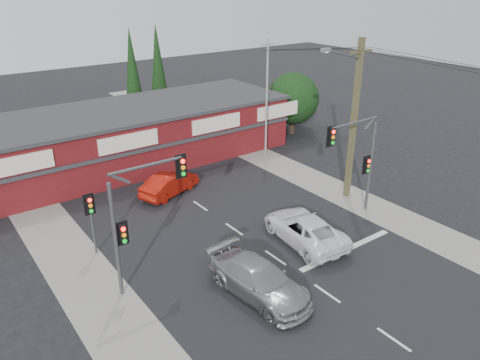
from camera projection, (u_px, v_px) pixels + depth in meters
ground at (277, 259)px, 23.77m from camera, size 120.00×120.00×0.00m
road_strip at (222, 221)px, 27.46m from camera, size 14.00×70.00×0.01m
verge_left at (78, 270)px, 22.86m from camera, size 3.00×70.00×0.02m
verge_right at (324, 185)px, 32.06m from camera, size 3.00×70.00×0.02m
stop_line at (346, 250)px, 24.55m from camera, size 6.50×0.35×0.01m
white_suv at (305, 229)px, 25.10m from camera, size 3.14×5.68×1.51m
silver_suv at (259, 280)px, 20.82m from camera, size 2.70×5.60×1.57m
red_sedan at (170, 184)px, 30.56m from camera, size 4.65×3.00×1.45m
lane_dashes at (254, 243)px, 25.20m from camera, size 0.12×41.48×0.01m
shop_building at (120, 137)px, 34.91m from camera, size 27.30×8.40×4.22m
tree_cluster at (291, 101)px, 41.96m from camera, size 5.90×5.10×5.50m
conifer_near at (132, 71)px, 41.18m from camera, size 1.80×1.80×9.25m
conifer_far at (158, 64)px, 44.55m from camera, size 1.80×1.80×9.25m
traffic_mast_left at (136, 210)px, 20.19m from camera, size 3.77×0.27×5.97m
traffic_mast_right at (360, 153)px, 26.64m from camera, size 3.96×0.27×5.97m
pedestal_signal at (91, 212)px, 23.34m from camera, size 0.55×0.27×3.38m
utility_pole at (353, 116)px, 28.34m from camera, size 4.38×0.59×10.00m
steel_pole at (267, 97)px, 35.61m from camera, size 1.20×0.16×9.00m
power_lines at (447, 69)px, 22.90m from camera, size 2.01×29.00×1.22m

